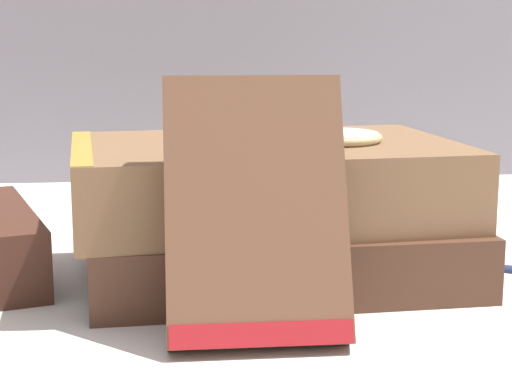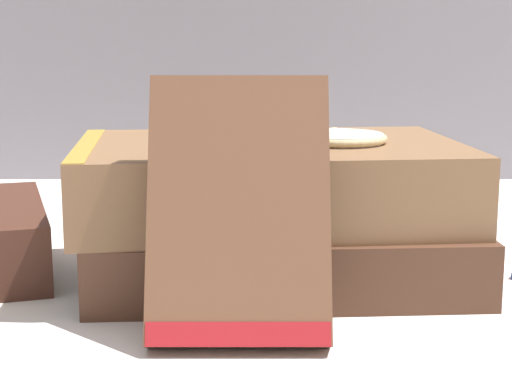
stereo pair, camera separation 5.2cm
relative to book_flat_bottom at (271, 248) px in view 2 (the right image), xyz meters
The scene contains 6 objects.
ground_plane 0.06m from the book_flat_bottom, 156.16° to the right, with size 3.00×3.00×0.00m, color silver.
book_flat_bottom is the anchor object (origin of this frame).
book_flat_top 0.04m from the book_flat_bottom, 165.29° to the left, with size 0.25×0.18×0.05m.
book_leaning_front 0.12m from the book_flat_bottom, 100.21° to the right, with size 0.09×0.07×0.13m.
pocket_watch 0.08m from the book_flat_bottom, ahead, with size 0.06×0.06×0.01m.
reading_glasses 0.18m from the book_flat_bottom, 101.06° to the left, with size 0.11×0.06×0.00m.
Camera 2 is at (0.04, -0.51, 0.16)m, focal length 60.00 mm.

